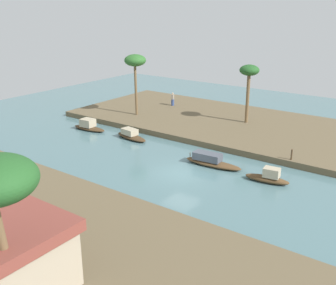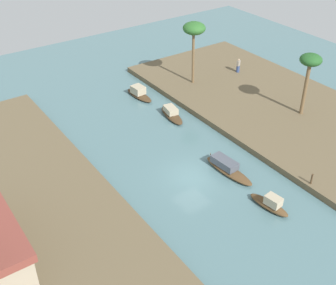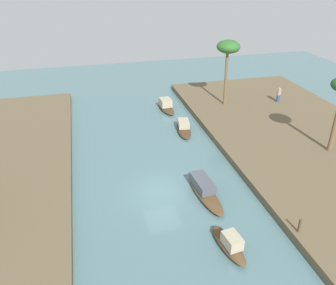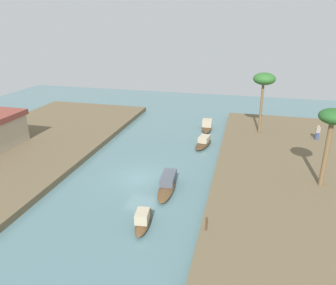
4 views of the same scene
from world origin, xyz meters
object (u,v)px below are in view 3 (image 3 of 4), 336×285
sampan_open_hull (229,244)px  person_by_mooring (279,96)px  sampan_with_tall_canopy (184,127)px  palm_tree_left_far (228,49)px  sampan_upstream_small (204,190)px  mooring_post (299,226)px  sampan_downstream_large (166,106)px

sampan_open_hull → person_by_mooring: person_by_mooring is taller
sampan_with_tall_canopy → sampan_open_hull: bearing=-177.5°
sampan_open_hull → palm_tree_left_far: bearing=-28.8°
sampan_upstream_small → person_by_mooring: size_ratio=3.08×
person_by_mooring → mooring_post: (-18.45, 9.43, -0.27)m
sampan_upstream_small → sampan_with_tall_canopy: (9.88, -1.48, -0.05)m
person_by_mooring → sampan_downstream_large: bearing=151.2°
sampan_upstream_small → mooring_post: bearing=-148.8°
sampan_upstream_small → palm_tree_left_far: size_ratio=0.73×
sampan_downstream_large → sampan_open_hull: sampan_downstream_large is taller
sampan_downstream_large → sampan_open_hull: size_ratio=1.18×
sampan_with_tall_canopy → sampan_downstream_large: bearing=13.4°
sampan_downstream_large → sampan_with_tall_canopy: size_ratio=0.98×
sampan_upstream_small → palm_tree_left_far: palm_tree_left_far is taller
sampan_with_tall_canopy → palm_tree_left_far: 9.31m
sampan_with_tall_canopy → sampan_open_hull: 15.06m
sampan_open_hull → person_by_mooring: (18.24, -13.55, 0.84)m
person_by_mooring → mooring_post: bearing=-135.7°
sampan_upstream_small → sampan_open_hull: 5.08m
sampan_with_tall_canopy → person_by_mooring: size_ratio=2.54×
sampan_downstream_large → sampan_open_hull: bearing=171.3°
sampan_upstream_small → sampan_downstream_large: 15.38m
sampan_open_hull → palm_tree_left_far: (19.02, -7.54, 6.06)m
person_by_mooring → mooring_post: person_by_mooring is taller
sampan_downstream_large → sampan_with_tall_canopy: 5.48m
sampan_downstream_large → mooring_post: bearing=-177.3°
sampan_with_tall_canopy → palm_tree_left_far: (4.08, -5.71, 6.13)m
sampan_open_hull → person_by_mooring: size_ratio=2.11×
sampan_upstream_small → mooring_post: (-5.29, -3.76, 0.58)m
sampan_upstream_small → person_by_mooring: person_by_mooring is taller
sampan_with_tall_canopy → mooring_post: bearing=-162.0°
sampan_upstream_small → sampan_with_tall_canopy: bearing=-12.8°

